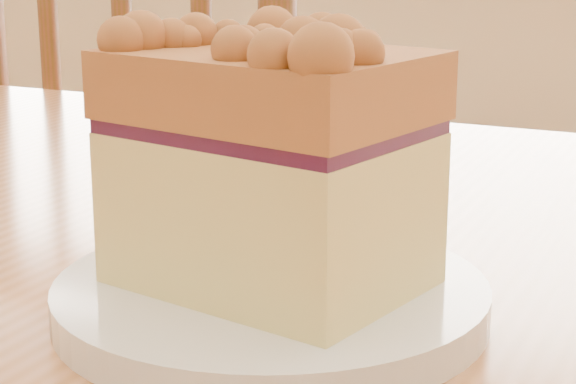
# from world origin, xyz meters

# --- Properties ---
(cafe_table_main) EXTENTS (1.28, 0.97, 0.75)m
(cafe_table_main) POSITION_xyz_m (-0.04, 0.12, 0.65)
(cafe_table_main) COLOR #BE794A
(cafe_table_main) RESTS_ON ground
(cafe_chair_main) EXTENTS (0.54, 0.54, 1.04)m
(cafe_chair_main) POSITION_xyz_m (-0.19, 0.75, 0.52)
(cafe_chair_main) COLOR brown
(cafe_chair_main) RESTS_ON ground
(plate) EXTENTS (0.20, 0.20, 0.02)m
(plate) POSITION_xyz_m (0.13, -0.02, 0.76)
(plate) COLOR white
(plate) RESTS_ON cafe_table_main
(cake_slice) EXTENTS (0.16, 0.14, 0.12)m
(cake_slice) POSITION_xyz_m (0.12, -0.02, 0.83)
(cake_slice) COLOR #DECA7D
(cake_slice) RESTS_ON plate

